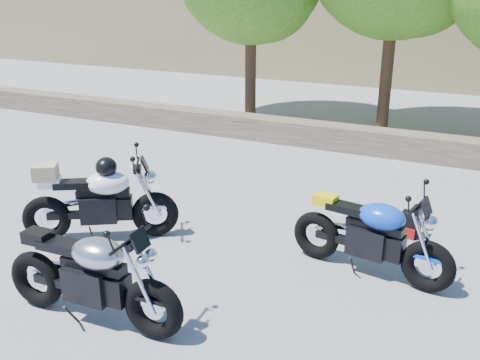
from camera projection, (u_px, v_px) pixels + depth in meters
name	position (u px, v px, depth m)	size (l,w,h in m)	color
ground	(192.00, 258.00, 6.77)	(90.00, 90.00, 0.00)	gray
stone_wall	(324.00, 135.00, 11.33)	(22.00, 0.55, 0.50)	#47392F
silver_bike	(92.00, 277.00, 5.32)	(2.08, 0.66, 1.04)	black
white_bike	(99.00, 200.00, 7.11)	(1.84, 1.23, 1.15)	black
blue_bike	(371.00, 236.00, 6.23)	(1.99, 0.63, 1.00)	black
backpack	(410.00, 225.00, 7.30)	(0.28, 0.25, 0.35)	black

